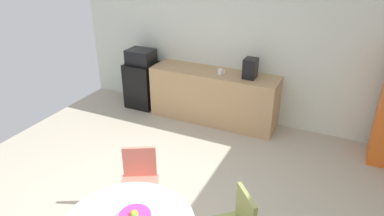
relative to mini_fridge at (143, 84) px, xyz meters
The scene contains 7 objects.
wall_back 1.96m from the mini_fridge, 11.52° to the left, with size 6.00×0.10×2.60m, color silver.
counter_block 1.45m from the mini_fridge, ahead, with size 2.20×0.60×0.90m, color tan.
mini_fridge is the anchor object (origin of this frame).
microwave 0.55m from the mini_fridge, ahead, with size 0.48×0.38×0.26m, color black.
chair_coral 2.97m from the mini_fridge, 58.03° to the right, with size 0.57×0.57×0.83m.
mug_white 1.67m from the mini_fridge, ahead, with size 0.13×0.08×0.09m.
coffee_maker 2.16m from the mini_fridge, ahead, with size 0.20×0.24×0.32m, color black.
Camera 1 is at (1.77, -2.53, 2.94)m, focal length 32.76 mm.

